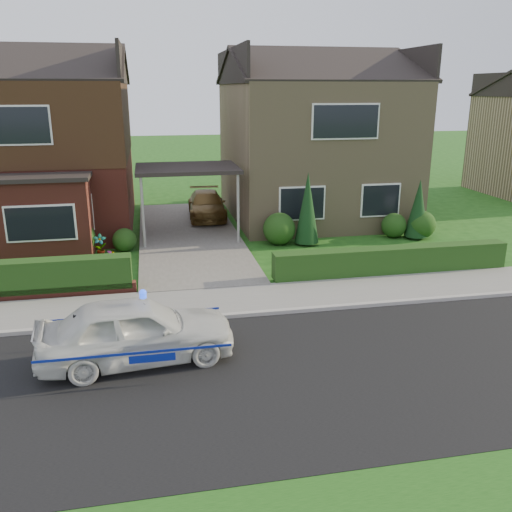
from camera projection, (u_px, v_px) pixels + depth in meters
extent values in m
plane|color=#194813|center=(233.00, 380.00, 10.77)|extent=(120.00, 120.00, 0.00)
cube|color=black|center=(233.00, 380.00, 10.77)|extent=(60.00, 6.00, 0.02)
cube|color=#9E9993|center=(215.00, 317.00, 13.61)|extent=(60.00, 0.16, 0.12)
cube|color=slate|center=(210.00, 302.00, 14.60)|extent=(60.00, 2.00, 0.10)
cube|color=#666059|center=(190.00, 236.00, 21.06)|extent=(3.80, 12.00, 0.12)
cube|color=maroon|center=(38.00, 157.00, 21.96)|extent=(7.20, 8.00, 5.80)
cube|color=white|center=(70.00, 213.00, 18.93)|extent=(1.60, 0.08, 1.30)
cube|color=white|center=(10.00, 125.00, 17.75)|extent=(2.60, 0.08, 1.30)
cube|color=black|center=(33.00, 120.00, 21.53)|extent=(7.26, 8.06, 2.90)
cube|color=maroon|center=(45.00, 220.00, 18.17)|extent=(3.00, 1.40, 2.70)
cube|color=black|center=(40.00, 177.00, 17.75)|extent=(3.20, 1.60, 0.14)
cube|color=#947E5B|center=(312.00, 151.00, 24.11)|extent=(7.20, 8.00, 5.80)
cube|color=white|center=(302.00, 203.00, 20.49)|extent=(1.80, 0.08, 1.30)
cube|color=white|center=(380.00, 200.00, 21.08)|extent=(1.60, 0.08, 1.30)
cube|color=white|center=(346.00, 121.00, 19.90)|extent=(2.60, 0.08, 1.30)
cube|color=black|center=(187.00, 168.00, 20.28)|extent=(3.80, 3.00, 0.14)
cylinder|color=gray|center=(143.00, 214.00, 19.05)|extent=(0.10, 0.10, 2.70)
cylinder|color=gray|center=(238.00, 209.00, 19.69)|extent=(0.10, 0.10, 2.70)
cube|color=black|center=(391.00, 275.00, 16.86)|extent=(7.50, 0.55, 0.80)
sphere|color=black|center=(76.00, 238.00, 18.55)|extent=(1.32, 1.32, 1.32)
sphere|color=black|center=(124.00, 240.00, 19.20)|extent=(0.84, 0.84, 0.84)
sphere|color=black|center=(279.00, 229.00, 20.00)|extent=(1.20, 1.20, 1.20)
sphere|color=black|center=(394.00, 225.00, 20.98)|extent=(0.96, 0.96, 0.96)
sphere|color=black|center=(422.00, 225.00, 20.87)|extent=(1.08, 1.08, 1.08)
cone|color=black|center=(307.00, 210.00, 19.79)|extent=(0.90, 0.90, 2.60)
cone|color=black|center=(418.00, 211.00, 20.67)|extent=(0.90, 0.90, 2.20)
imported|color=silver|center=(136.00, 331.00, 11.35)|extent=(2.07, 4.24, 1.39)
sphere|color=#193FF2|center=(144.00, 296.00, 11.16)|extent=(0.17, 0.17, 0.17)
cube|color=navy|center=(136.00, 351.00, 10.59)|extent=(3.76, 0.02, 0.05)
cube|color=navy|center=(137.00, 318.00, 12.14)|extent=(3.76, 0.01, 0.05)
ellipsoid|color=black|center=(78.00, 325.00, 10.96)|extent=(0.22, 0.17, 0.21)
sphere|color=white|center=(78.00, 327.00, 10.91)|extent=(0.11, 0.11, 0.11)
sphere|color=black|center=(78.00, 319.00, 10.90)|extent=(0.13, 0.13, 0.13)
cone|color=black|center=(75.00, 316.00, 10.88)|extent=(0.04, 0.04, 0.05)
cone|color=black|center=(80.00, 316.00, 10.90)|extent=(0.04, 0.04, 0.05)
imported|color=brown|center=(207.00, 205.00, 23.76)|extent=(1.74, 3.91, 1.12)
imported|color=gray|center=(100.00, 246.00, 18.49)|extent=(0.43, 0.29, 0.81)
imported|color=gray|center=(113.00, 262.00, 17.01)|extent=(0.39, 0.39, 0.69)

